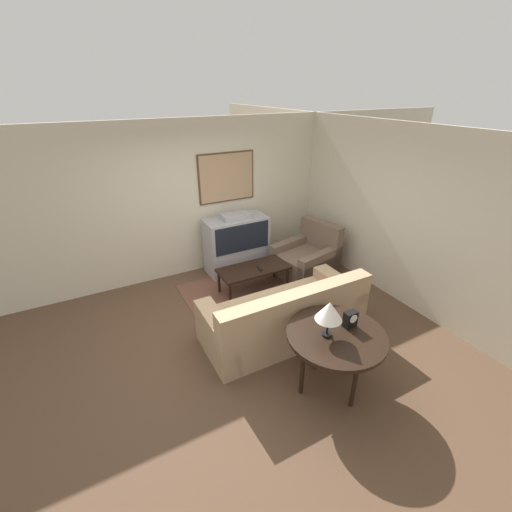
{
  "coord_description": "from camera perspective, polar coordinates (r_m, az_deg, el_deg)",
  "views": [
    {
      "loc": [
        -1.67,
        -3.48,
        3.15
      ],
      "look_at": [
        0.61,
        0.74,
        0.75
      ],
      "focal_mm": 24.0,
      "sensor_mm": 36.0,
      "label": 1
    }
  ],
  "objects": [
    {
      "name": "coffee_table",
      "position": [
        5.67,
        -0.41,
        -2.38
      ],
      "size": [
        1.17,
        0.54,
        0.44
      ],
      "color": "black",
      "rests_on": "ground_plane"
    },
    {
      "name": "armchair",
      "position": [
        6.35,
        8.45,
        -0.45
      ],
      "size": [
        1.16,
        1.06,
        0.93
      ],
      "rotation": [
        0.0,
        0.0,
        -1.37
      ],
      "color": "brown",
      "rests_on": "ground_plane"
    },
    {
      "name": "remote",
      "position": [
        5.61,
        0.63,
        -2.08
      ],
      "size": [
        0.07,
        0.16,
        0.02
      ],
      "color": "black",
      "rests_on": "coffee_table"
    },
    {
      "name": "table_lamp",
      "position": [
        3.66,
        12.11,
        -9.01
      ],
      "size": [
        0.29,
        0.29,
        0.42
      ],
      "color": "black",
      "rests_on": "console_table"
    },
    {
      "name": "couch",
      "position": [
        4.75,
        4.75,
        -10.11
      ],
      "size": [
        2.19,
        0.95,
        0.89
      ],
      "rotation": [
        0.0,
        0.0,
        3.14
      ],
      "color": "tan",
      "rests_on": "ground_plane"
    },
    {
      "name": "area_rug",
      "position": [
        5.8,
        -1.19,
        -6.23
      ],
      "size": [
        2.05,
        1.63,
        0.01
      ],
      "color": "brown",
      "rests_on": "ground_plane"
    },
    {
      "name": "console_table",
      "position": [
        3.93,
        13.22,
        -13.23
      ],
      "size": [
        1.09,
        1.09,
        0.74
      ],
      "color": "black",
      "rests_on": "ground_plane"
    },
    {
      "name": "ground_plane",
      "position": [
        4.98,
        -2.16,
        -12.66
      ],
      "size": [
        12.0,
        12.0,
        0.0
      ],
      "primitive_type": "plane",
      "color": "brown"
    },
    {
      "name": "wall_back",
      "position": [
        6.12,
        -11.29,
        9.05
      ],
      "size": [
        12.0,
        0.1,
        2.7
      ],
      "color": "beige",
      "rests_on": "ground_plane"
    },
    {
      "name": "wall_right",
      "position": [
        5.81,
        21.67,
        6.67
      ],
      "size": [
        0.06,
        12.0,
        2.7
      ],
      "color": "beige",
      "rests_on": "ground_plane"
    },
    {
      "name": "mantel_clock",
      "position": [
        3.97,
        15.45,
        -10.11
      ],
      "size": [
        0.15,
        0.1,
        0.19
      ],
      "color": "black",
      "rests_on": "console_table"
    },
    {
      "name": "tv",
      "position": [
        6.31,
        -3.27,
        2.04
      ],
      "size": [
        1.14,
        0.54,
        1.12
      ],
      "color": "#9E9EA3",
      "rests_on": "ground_plane"
    }
  ]
}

